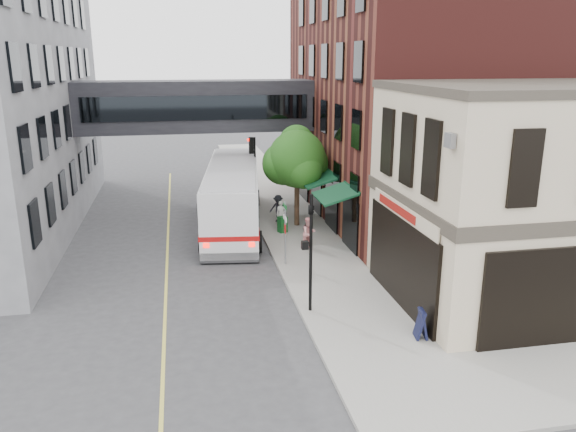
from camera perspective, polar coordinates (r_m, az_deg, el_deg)
name	(u,v)px	position (r m, az deg, el deg)	size (l,w,h in m)	color
ground	(312,340)	(19.78, 2.45, -12.43)	(120.00, 120.00, 0.00)	#38383A
sidewalk_main	(290,221)	(32.86, 0.19, -0.55)	(4.00, 60.00, 0.15)	gray
corner_building	(527,195)	(23.59, 23.10, 1.94)	(10.19, 8.12, 8.45)	beige
brick_building	(418,98)	(34.98, 13.07, 11.57)	(13.76, 18.00, 14.00)	#4E1B18
skyway_bridge	(196,106)	(35.05, -9.30, 10.98)	(14.00, 3.18, 3.00)	black
traffic_signal_near	(310,239)	(20.47, 2.26, -2.34)	(0.44, 0.22, 4.60)	black
traffic_signal_far	(253,159)	(34.73, -3.60, 5.84)	(0.53, 0.28, 4.50)	black
street_sign_pole	(285,227)	(25.46, -0.29, -1.12)	(0.08, 0.75, 3.00)	gray
street_tree	(296,159)	(31.27, 0.83, 5.82)	(3.80, 3.20, 5.60)	#382619
lane_marking	(167,253)	(28.51, -12.16, -3.67)	(0.12, 40.00, 0.01)	#D8CC4C
bus	(233,193)	(31.94, -5.63, 2.30)	(4.44, 12.97, 3.42)	white
pedestrian_a	(281,214)	(31.29, -0.70, 0.17)	(0.55, 0.36, 1.51)	white
pedestrian_b	(309,233)	(27.81, 2.13, -1.76)	(0.78, 0.61, 1.60)	pink
pedestrian_c	(278,208)	(32.37, -1.01, 0.78)	(1.02, 0.59, 1.58)	black
newspaper_box	(282,224)	(30.50, -0.57, -0.87)	(0.44, 0.39, 0.87)	#135720
sandwich_board	(421,324)	(19.87, 13.38, -10.61)	(0.37, 0.57, 1.02)	black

